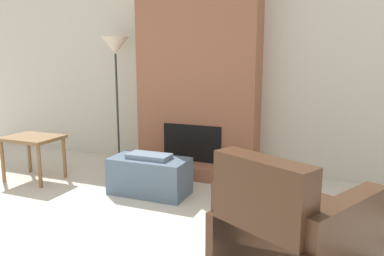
{
  "coord_description": "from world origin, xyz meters",
  "views": [
    {
      "loc": [
        1.79,
        -1.47,
        1.51
      ],
      "look_at": [
        0.0,
        2.93,
        0.62
      ],
      "focal_mm": 35.0,
      "sensor_mm": 36.0,
      "label": 1
    }
  ],
  "objects_px": {
    "ottoman": "(149,175)",
    "side_table": "(33,143)",
    "armchair": "(290,230)",
    "floor_lamp_left": "(115,51)"
  },
  "relations": [
    {
      "from": "ottoman",
      "to": "side_table",
      "type": "xyz_separation_m",
      "value": [
        -1.58,
        -0.1,
        0.26
      ]
    },
    {
      "from": "side_table",
      "to": "armchair",
      "type": "bearing_deg",
      "value": -14.04
    },
    {
      "from": "ottoman",
      "to": "armchair",
      "type": "distance_m",
      "value": 1.9
    },
    {
      "from": "floor_lamp_left",
      "to": "ottoman",
      "type": "bearing_deg",
      "value": -43.13
    },
    {
      "from": "ottoman",
      "to": "floor_lamp_left",
      "type": "relative_size",
      "value": 0.49
    },
    {
      "from": "armchair",
      "to": "side_table",
      "type": "bearing_deg",
      "value": 13.5
    },
    {
      "from": "armchair",
      "to": "ottoman",
      "type": "bearing_deg",
      "value": -1.22
    },
    {
      "from": "ottoman",
      "to": "armchair",
      "type": "relative_size",
      "value": 0.66
    },
    {
      "from": "armchair",
      "to": "floor_lamp_left",
      "type": "bearing_deg",
      "value": -7.35
    },
    {
      "from": "ottoman",
      "to": "floor_lamp_left",
      "type": "bearing_deg",
      "value": 136.87
    }
  ]
}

